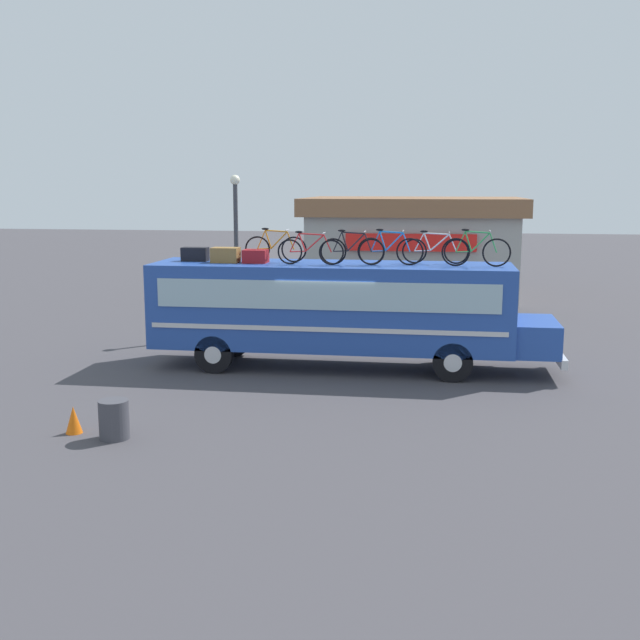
# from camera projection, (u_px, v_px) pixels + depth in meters

# --- Properties ---
(ground_plane) EXTENTS (120.00, 120.00, 0.00)m
(ground_plane) POSITION_uv_depth(u_px,v_px,m) (331.00, 367.00, 20.77)
(ground_plane) COLOR #423F44
(bus) EXTENTS (10.68, 2.38, 2.80)m
(bus) POSITION_uv_depth(u_px,v_px,m) (339.00, 307.00, 20.45)
(bus) COLOR #23479E
(bus) RESTS_ON ground
(luggage_bag_1) EXTENTS (0.70, 0.36, 0.37)m
(luggage_bag_1) POSITION_uv_depth(u_px,v_px,m) (195.00, 254.00, 20.95)
(luggage_bag_1) COLOR black
(luggage_bag_1) RESTS_ON bus
(luggage_bag_2) EXTENTS (0.72, 0.49, 0.40)m
(luggage_bag_2) POSITION_uv_depth(u_px,v_px,m) (226.00, 255.00, 20.56)
(luggage_bag_2) COLOR olive
(luggage_bag_2) RESTS_ON bus
(luggage_bag_3) EXTENTS (0.63, 0.54, 0.35)m
(luggage_bag_3) POSITION_uv_depth(u_px,v_px,m) (256.00, 256.00, 20.48)
(luggage_bag_3) COLOR maroon
(luggage_bag_3) RESTS_ON bus
(rooftop_bicycle_1) EXTENTS (1.68, 0.44, 0.91)m
(rooftop_bicycle_1) POSITION_uv_depth(u_px,v_px,m) (275.00, 248.00, 20.64)
(rooftop_bicycle_1) COLOR black
(rooftop_bicycle_1) RESTS_ON bus
(rooftop_bicycle_2) EXTENTS (1.74, 0.44, 0.87)m
(rooftop_bicycle_2) POSITION_uv_depth(u_px,v_px,m) (310.00, 251.00, 19.95)
(rooftop_bicycle_2) COLOR black
(rooftop_bicycle_2) RESTS_ON bus
(rooftop_bicycle_3) EXTENTS (1.67, 0.44, 0.91)m
(rooftop_bicycle_3) POSITION_uv_depth(u_px,v_px,m) (352.00, 250.00, 19.90)
(rooftop_bicycle_3) COLOR black
(rooftop_bicycle_3) RESTS_ON bus
(rooftop_bicycle_4) EXTENTS (1.70, 0.44, 0.93)m
(rooftop_bicycle_4) POSITION_uv_depth(u_px,v_px,m) (390.00, 250.00, 19.86)
(rooftop_bicycle_4) COLOR black
(rooftop_bicycle_4) RESTS_ON bus
(rooftop_bicycle_5) EXTENTS (1.74, 0.44, 0.87)m
(rooftop_bicycle_5) POSITION_uv_depth(u_px,v_px,m) (435.00, 250.00, 20.21)
(rooftop_bicycle_5) COLOR black
(rooftop_bicycle_5) RESTS_ON bus
(rooftop_bicycle_6) EXTENTS (1.73, 0.44, 0.95)m
(rooftop_bicycle_6) POSITION_uv_depth(u_px,v_px,m) (476.00, 251.00, 19.51)
(rooftop_bicycle_6) COLOR black
(rooftop_bicycle_6) RESTS_ON bus
(roadside_building) EXTENTS (9.46, 6.95, 4.27)m
(roadside_building) POSITION_uv_depth(u_px,v_px,m) (413.00, 245.00, 34.48)
(roadside_building) COLOR #9E9E99
(roadside_building) RESTS_ON ground
(trash_bin) EXTENTS (0.58, 0.58, 0.76)m
(trash_bin) POSITION_uv_depth(u_px,v_px,m) (114.00, 419.00, 14.90)
(trash_bin) COLOR #3F3F47
(trash_bin) RESTS_ON ground
(traffic_cone) EXTENTS (0.33, 0.33, 0.55)m
(traffic_cone) POSITION_uv_depth(u_px,v_px,m) (74.00, 420.00, 15.25)
(traffic_cone) COLOR orange
(traffic_cone) RESTS_ON ground
(street_lamp) EXTENTS (0.31, 0.31, 5.14)m
(street_lamp) POSITION_uv_depth(u_px,v_px,m) (236.00, 241.00, 24.78)
(street_lamp) COLOR #38383D
(street_lamp) RESTS_ON ground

